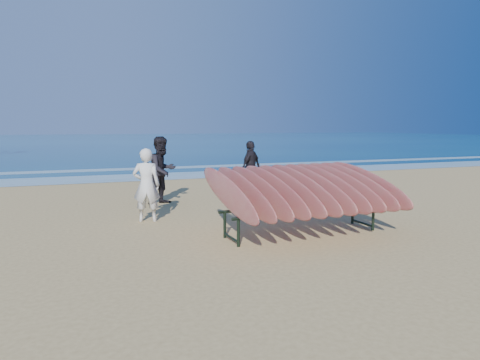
{
  "coord_description": "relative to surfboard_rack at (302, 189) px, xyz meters",
  "views": [
    {
      "loc": [
        -3.14,
        -7.68,
        2.11
      ],
      "look_at": [
        0.0,
        0.8,
        0.95
      ],
      "focal_mm": 32.0,
      "sensor_mm": 36.0,
      "label": 1
    }
  ],
  "objects": [
    {
      "name": "person_dark_b",
      "position": [
        0.95,
        5.06,
        -0.08
      ],
      "size": [
        1.0,
        0.9,
        1.64
      ],
      "primitive_type": "imported",
      "rotation": [
        0.0,
        0.0,
        3.8
      ],
      "color": "black",
      "rests_on": "ground"
    },
    {
      "name": "person_dark_a",
      "position": [
        -1.96,
        4.16,
        0.02
      ],
      "size": [
        1.11,
        1.05,
        1.82
      ],
      "primitive_type": "imported",
      "rotation": [
        0.0,
        0.0,
        0.57
      ],
      "color": "black",
      "rests_on": "ground"
    },
    {
      "name": "ground",
      "position": [
        -0.82,
        0.45,
        -0.89
      ],
      "size": [
        120.0,
        120.0,
        0.0
      ],
      "primitive_type": "plane",
      "color": "tan",
      "rests_on": "ground"
    },
    {
      "name": "surfboard_rack",
      "position": [
        0.0,
        0.0,
        0.0
      ],
      "size": [
        3.31,
        2.88,
        1.44
      ],
      "rotation": [
        0.0,
        0.0,
        0.06
      ],
      "color": "black",
      "rests_on": "ground"
    },
    {
      "name": "person_white",
      "position": [
        -2.66,
        2.18,
        -0.08
      ],
      "size": [
        0.67,
        0.52,
        1.62
      ],
      "primitive_type": "imported",
      "rotation": [
        0.0,
        0.0,
        2.89
      ],
      "color": "silver",
      "rests_on": "ground"
    },
    {
      "name": "foam_far",
      "position": [
        -0.82,
        13.95,
        -0.89
      ],
      "size": [
        160.0,
        160.0,
        0.0
      ],
      "primitive_type": "plane",
      "color": "white",
      "rests_on": "ground"
    },
    {
      "name": "ocean",
      "position": [
        -0.82,
        55.45,
        -0.89
      ],
      "size": [
        160.0,
        160.0,
        0.0
      ],
      "primitive_type": "plane",
      "color": "navy",
      "rests_on": "ground"
    },
    {
      "name": "foam_near",
      "position": [
        -0.82,
        10.45,
        -0.89
      ],
      "size": [
        160.0,
        160.0,
        0.0
      ],
      "primitive_type": "plane",
      "color": "white",
      "rests_on": "ground"
    }
  ]
}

